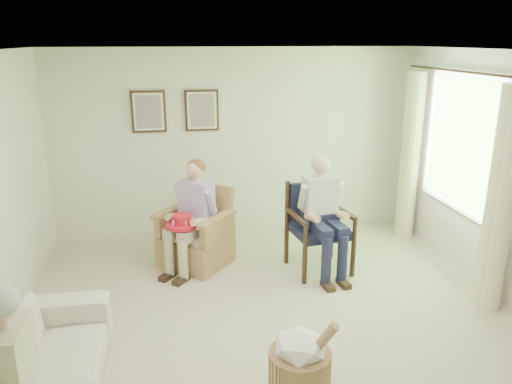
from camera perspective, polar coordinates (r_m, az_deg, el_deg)
floor at (r=4.92m, az=2.12°, el=-16.21°), size 5.50×5.50×0.00m
back_wall at (r=6.96m, az=-2.39°, el=5.51°), size 5.00×0.04×2.60m
ceiling at (r=4.11m, az=2.53°, el=15.70°), size 5.00×5.50×0.02m
window at (r=6.29m, az=22.57°, el=5.60°), size 0.13×2.50×1.63m
curtain_left at (r=5.53m, az=26.13°, el=-0.97°), size 0.34×0.34×2.30m
curtain_right at (r=7.14m, az=17.17°, el=3.82°), size 0.34×0.34×2.30m
framed_print_left at (r=6.80m, az=-12.18°, el=8.97°), size 0.45×0.05×0.55m
framed_print_right at (r=6.80m, az=-6.21°, el=9.26°), size 0.45×0.05×0.55m
wicker_armchair at (r=6.26m, az=-6.90°, el=-5.50°), size 0.76×0.75×0.97m
wood_armchair at (r=6.08m, az=7.05°, el=-3.55°), size 0.67×0.63×1.04m
sofa at (r=4.17m, az=-24.31°, el=-19.33°), size 2.25×0.88×0.66m
person_wicker at (r=5.97m, az=-6.99°, el=-1.95°), size 0.40×0.62×1.31m
person_dark at (r=5.84m, az=7.62°, el=-1.72°), size 0.40×0.63×1.40m
person_sofa at (r=3.54m, az=-27.19°, el=-18.51°), size 0.42×0.62×1.30m
red_hat at (r=5.86m, az=-8.46°, el=-3.46°), size 0.38×0.38×0.14m
hatbox at (r=4.12m, az=5.06°, el=-18.94°), size 0.65×0.65×0.72m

